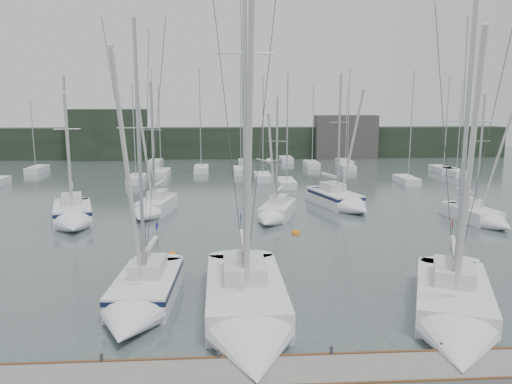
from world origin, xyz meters
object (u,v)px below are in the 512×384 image
sailboat_mid_a (73,217)px  sailboat_mid_e (483,218)px  sailboat_mid_d (343,202)px  sailboat_mid_b (151,209)px  buoy_b (296,234)px  sailboat_near_right (455,316)px  sailboat_near_center (248,317)px  sailboat_mid_c (274,214)px  sailboat_near_left (140,300)px  buoy_a (172,256)px

sailboat_mid_a → sailboat_mid_e: sailboat_mid_a is taller
sailboat_mid_a → sailboat_mid_d: size_ratio=0.96×
sailboat_mid_b → sailboat_mid_d: sailboat_mid_d is taller
sailboat_mid_d → sailboat_mid_e: bearing=-51.0°
sailboat_mid_e → buoy_b: 14.67m
sailboat_mid_e → buoy_b: size_ratio=16.74×
sailboat_near_right → sailboat_mid_d: sailboat_near_right is taller
sailboat_near_center → sailboat_mid_b: size_ratio=1.64×
sailboat_near_center → sailboat_mid_c: sailboat_near_center is taller
sailboat_near_left → sailboat_mid_c: 18.51m
sailboat_near_center → buoy_a: sailboat_near_center is taller
sailboat_near_right → sailboat_mid_a: 28.07m
sailboat_mid_c → sailboat_mid_e: bearing=9.9°
sailboat_near_center → buoy_a: (-4.12, 10.25, -0.61)m
sailboat_near_right → buoy_a: (-12.57, 10.68, -0.57)m
sailboat_near_left → sailboat_mid_a: bearing=118.1°
sailboat_mid_c → sailboat_mid_e: 15.86m
sailboat_near_left → sailboat_near_right: 13.40m
sailboat_near_center → sailboat_mid_c: 19.21m
buoy_b → sailboat_mid_a: bearing=167.7°
sailboat_mid_a → sailboat_mid_b: 6.17m
sailboat_near_left → buoy_a: size_ratio=23.01×
sailboat_mid_b → buoy_a: size_ratio=19.47×
sailboat_mid_b → sailboat_near_right: bearing=-45.4°
sailboat_mid_b → sailboat_mid_e: size_ratio=1.11×
sailboat_mid_b → sailboat_mid_d: (16.29, 1.61, 0.09)m
sailboat_near_left → sailboat_near_right: sailboat_near_right is taller
sailboat_mid_d → buoy_b: (-5.30, -8.09, -0.63)m
sailboat_near_center → sailboat_mid_e: sailboat_near_center is taller
sailboat_mid_c → buoy_a: size_ratio=17.22×
sailboat_mid_a → buoy_b: 16.83m
sailboat_mid_c → sailboat_near_left: bearing=-96.1°
sailboat_near_center → sailboat_mid_e: size_ratio=1.81×
sailboat_mid_b → buoy_b: 12.78m
sailboat_near_right → buoy_b: (-4.37, 15.28, -0.57)m
sailboat_mid_a → buoy_a: sailboat_mid_a is taller
sailboat_mid_c → buoy_b: size_ratio=16.37×
sailboat_mid_a → sailboat_mid_e: size_ratio=1.14×
buoy_a → buoy_b: buoy_b is taller
sailboat_mid_e → buoy_b: (-14.55, -1.80, -0.51)m
sailboat_mid_d → buoy_a: bearing=-153.5°
sailboat_near_left → buoy_b: 15.46m
sailboat_mid_c → sailboat_mid_d: bearing=49.9°
sailboat_near_center → sailboat_mid_d: 24.78m
sailboat_near_left → sailboat_near_center: bearing=-21.4°
sailboat_mid_c → buoy_b: 4.32m
sailboat_near_left → buoy_a: sailboat_near_left is taller
sailboat_mid_b → sailboat_mid_c: (9.86, -2.35, -0.03)m
sailboat_mid_b → sailboat_mid_e: bearing=-1.0°
sailboat_near_left → sailboat_mid_d: bearing=58.9°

